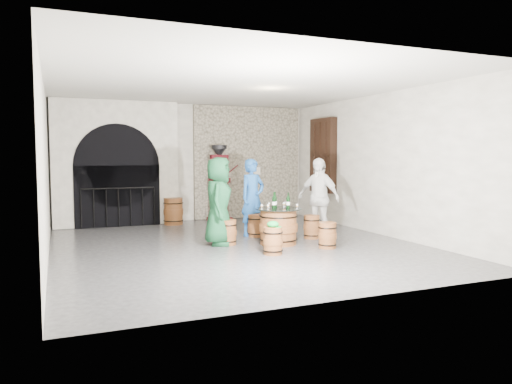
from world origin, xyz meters
name	(u,v)px	position (x,y,z in m)	size (l,w,h in m)	color
ground	(236,245)	(0.00, 0.00, 0.00)	(8.00, 8.00, 0.00)	#2F2F32
wall_back	(186,163)	(0.00, 4.00, 1.60)	(8.00, 8.00, 0.00)	silver
wall_front	(348,173)	(0.00, -4.00, 1.60)	(8.00, 8.00, 0.00)	silver
wall_left	(45,168)	(-3.50, 0.00, 1.60)	(8.00, 8.00, 0.00)	silver
wall_right	(381,164)	(3.50, 0.00, 1.60)	(8.00, 8.00, 0.00)	silver
ceiling	(236,85)	(0.00, 0.00, 3.20)	(8.00, 8.00, 0.00)	beige
stone_facing_panel	(248,162)	(1.80, 3.94, 1.60)	(3.20, 0.12, 3.18)	tan
arched_opening	(116,164)	(-1.90, 3.74, 1.58)	(3.10, 0.60, 3.19)	silver
shuttered_window	(323,155)	(3.38, 2.40, 1.80)	(0.23, 1.10, 2.00)	black
barrel_table	(278,226)	(0.82, -0.24, 0.36)	(0.95, 0.95, 0.74)	brown
barrel_stool_left	(228,232)	(-0.14, 0.12, 0.25)	(0.37, 0.37, 0.51)	brown
barrel_stool_far	(256,225)	(0.74, 0.79, 0.25)	(0.37, 0.37, 0.51)	brown
barrel_stool_right	(312,227)	(1.79, 0.11, 0.25)	(0.37, 0.37, 0.51)	brown
barrel_stool_near_right	(327,235)	(1.54, -0.98, 0.25)	(0.37, 0.37, 0.51)	brown
barrel_stool_near_left	(273,241)	(0.30, -1.12, 0.25)	(0.37, 0.37, 0.51)	brown
green_cap	(273,224)	(0.30, -1.12, 0.55)	(0.26, 0.22, 0.12)	#0C852A
person_green	(219,201)	(-0.32, 0.18, 0.89)	(0.87, 0.56, 1.77)	#124224
person_blue	(253,197)	(0.73, 0.94, 0.86)	(0.63, 0.41, 1.73)	#1A4B90
person_white	(318,198)	(1.99, 0.19, 0.88)	(1.03, 0.43, 1.75)	white
wine_bottle_left	(274,202)	(0.74, -0.19, 0.87)	(0.08, 0.08, 0.32)	black
wine_bottle_center	(288,202)	(1.00, -0.32, 0.87)	(0.08, 0.08, 0.32)	black
wine_bottle_right	(275,201)	(0.81, -0.10, 0.87)	(0.08, 0.08, 0.32)	black
tasting_glass_a	(268,207)	(0.55, -0.32, 0.78)	(0.05, 0.05, 0.10)	#BE6E24
tasting_glass_b	(284,205)	(1.02, -0.08, 0.78)	(0.05, 0.05, 0.10)	#BE6E24
tasting_glass_c	(269,205)	(0.72, 0.01, 0.78)	(0.05, 0.05, 0.10)	#BE6E24
tasting_glass_d	(285,204)	(1.08, 0.01, 0.78)	(0.05, 0.05, 0.10)	#BE6E24
tasting_glass_e	(297,206)	(1.13, -0.46, 0.78)	(0.05, 0.05, 0.10)	#BE6E24
tasting_glass_f	(262,207)	(0.45, -0.25, 0.78)	(0.05, 0.05, 0.10)	#BE6E24
side_barrel	(173,211)	(-0.52, 3.35, 0.34)	(0.52, 0.52, 0.69)	brown
corking_press	(219,177)	(0.80, 3.51, 1.21)	(0.88, 0.54, 2.08)	#530D18
control_box	(257,171)	(2.05, 3.86, 1.35)	(0.18, 0.10, 0.22)	silver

